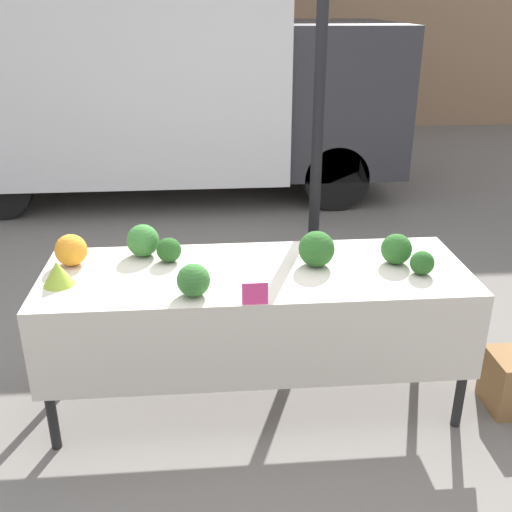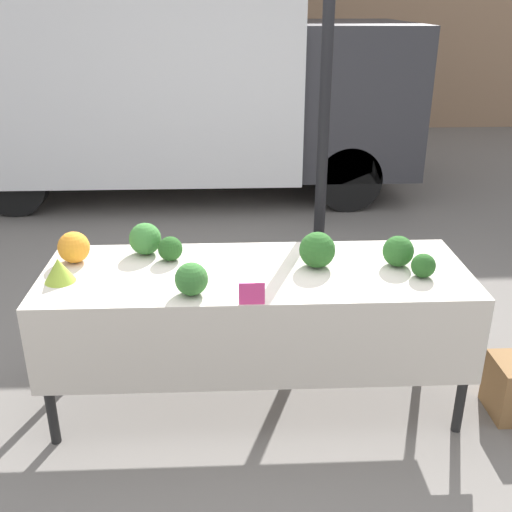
# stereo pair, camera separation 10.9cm
# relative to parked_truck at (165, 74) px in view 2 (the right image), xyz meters

# --- Properties ---
(ground_plane) EXTENTS (40.00, 40.00, 0.00)m
(ground_plane) POSITION_rel_parked_truck_xyz_m (0.83, -4.12, -1.29)
(ground_plane) COLOR slate
(tent_pole) EXTENTS (0.07, 0.07, 2.57)m
(tent_pole) POSITION_rel_parked_truck_xyz_m (1.27, -3.30, -0.00)
(tent_pole) COLOR black
(tent_pole) RESTS_ON ground_plane
(parked_truck) EXTENTS (5.02, 2.22, 2.41)m
(parked_truck) POSITION_rel_parked_truck_xyz_m (0.00, 0.00, 0.00)
(parked_truck) COLOR white
(parked_truck) RESTS_ON ground_plane
(market_table) EXTENTS (2.17, 0.75, 0.79)m
(market_table) POSITION_rel_parked_truck_xyz_m (0.83, -4.19, -0.60)
(market_table) COLOR beige
(market_table) RESTS_ON ground_plane
(orange_cauliflower) EXTENTS (0.16, 0.16, 0.16)m
(orange_cauliflower) POSITION_rel_parked_truck_xyz_m (-0.12, -3.97, -0.42)
(orange_cauliflower) COLOR orange
(orange_cauliflower) RESTS_ON market_table
(romanesco_head) EXTENTS (0.15, 0.15, 0.12)m
(romanesco_head) POSITION_rel_parked_truck_xyz_m (-0.13, -4.21, -0.44)
(romanesco_head) COLOR #93B238
(romanesco_head) RESTS_ON market_table
(broccoli_head_0) EXTENTS (0.13, 0.13, 0.13)m
(broccoli_head_0) POSITION_rel_parked_truck_xyz_m (0.38, -3.97, -0.44)
(broccoli_head_0) COLOR #23511E
(broccoli_head_0) RESTS_ON market_table
(broccoli_head_1) EXTENTS (0.17, 0.17, 0.17)m
(broccoli_head_1) POSITION_rel_parked_truck_xyz_m (0.24, -3.88, -0.41)
(broccoli_head_1) COLOR #387533
(broccoli_head_1) RESTS_ON market_table
(broccoli_head_2) EXTENTS (0.16, 0.16, 0.16)m
(broccoli_head_2) POSITION_rel_parked_truck_xyz_m (0.52, -4.37, -0.42)
(broccoli_head_2) COLOR #336B2D
(broccoli_head_2) RESTS_ON market_table
(broccoli_head_3) EXTENTS (0.19, 0.19, 0.19)m
(broccoli_head_3) POSITION_rel_parked_truck_xyz_m (1.14, -4.09, -0.41)
(broccoli_head_3) COLOR #285B23
(broccoli_head_3) RESTS_ON market_table
(broccoli_head_4) EXTENTS (0.12, 0.12, 0.12)m
(broccoli_head_4) POSITION_rel_parked_truck_xyz_m (1.65, -4.23, -0.44)
(broccoli_head_4) COLOR #23511E
(broccoli_head_4) RESTS_ON market_table
(broccoli_head_5) EXTENTS (0.16, 0.16, 0.16)m
(broccoli_head_5) POSITION_rel_parked_truck_xyz_m (1.56, -4.09, -0.42)
(broccoli_head_5) COLOR #285B23
(broccoli_head_5) RESTS_ON market_table
(price_sign) EXTENTS (0.12, 0.01, 0.11)m
(price_sign) POSITION_rel_parked_truck_xyz_m (0.79, -4.49, -0.45)
(price_sign) COLOR #E53D84
(price_sign) RESTS_ON market_table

